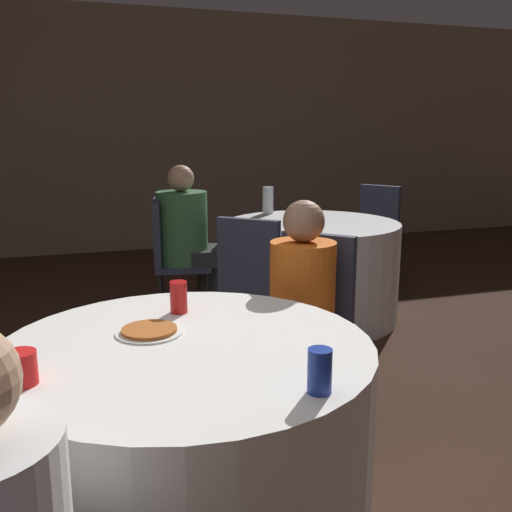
{
  "coord_description": "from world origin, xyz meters",
  "views": [
    {
      "loc": [
        -0.2,
        -1.88,
        1.43
      ],
      "look_at": [
        0.62,
        0.61,
        0.85
      ],
      "focal_mm": 40.0,
      "sensor_mm": 36.0,
      "label": 1
    }
  ],
  "objects_px": {
    "person_orange_shirt": "(295,323)",
    "chair_far_northeast": "(375,228)",
    "person_green_jacket": "(191,243)",
    "soda_can_blue": "(320,371)",
    "bottle_far": "(268,200)",
    "table_far": "(311,270)",
    "pizza_plate_near": "(149,331)",
    "chair_far_southwest": "(254,280)",
    "soda_can_red": "(179,297)",
    "chair_far_west": "(170,251)",
    "chair_near_northeast": "(310,312)",
    "table_near": "(188,448)"
  },
  "relations": [
    {
      "from": "chair_near_northeast",
      "to": "bottle_far",
      "type": "distance_m",
      "value": 2.08
    },
    {
      "from": "chair_far_southwest",
      "to": "pizza_plate_near",
      "type": "xyz_separation_m",
      "value": [
        -0.78,
        -1.24,
        0.2
      ]
    },
    {
      "from": "pizza_plate_near",
      "to": "person_orange_shirt",
      "type": "bearing_deg",
      "value": 31.75
    },
    {
      "from": "chair_far_northeast",
      "to": "person_orange_shirt",
      "type": "bearing_deg",
      "value": 108.39
    },
    {
      "from": "chair_far_west",
      "to": "soda_can_red",
      "type": "relative_size",
      "value": 7.69
    },
    {
      "from": "chair_far_northeast",
      "to": "soda_can_blue",
      "type": "relative_size",
      "value": 7.69
    },
    {
      "from": "soda_can_red",
      "to": "table_near",
      "type": "bearing_deg",
      "value": -97.05
    },
    {
      "from": "pizza_plate_near",
      "to": "soda_can_red",
      "type": "distance_m",
      "value": 0.24
    },
    {
      "from": "chair_near_northeast",
      "to": "bottle_far",
      "type": "height_order",
      "value": "bottle_far"
    },
    {
      "from": "table_far",
      "to": "person_green_jacket",
      "type": "xyz_separation_m",
      "value": [
        -0.9,
        0.16,
        0.24
      ]
    },
    {
      "from": "person_green_jacket",
      "to": "person_orange_shirt",
      "type": "relative_size",
      "value": 1.06
    },
    {
      "from": "person_orange_shirt",
      "to": "pizza_plate_near",
      "type": "distance_m",
      "value": 0.87
    },
    {
      "from": "table_near",
      "to": "pizza_plate_near",
      "type": "xyz_separation_m",
      "value": [
        -0.1,
        0.14,
        0.38
      ]
    },
    {
      "from": "chair_far_west",
      "to": "person_green_jacket",
      "type": "height_order",
      "value": "person_green_jacket"
    },
    {
      "from": "chair_near_northeast",
      "to": "chair_far_southwest",
      "type": "bearing_deg",
      "value": -37.59
    },
    {
      "from": "soda_can_red",
      "to": "pizza_plate_near",
      "type": "bearing_deg",
      "value": -125.75
    },
    {
      "from": "chair_far_southwest",
      "to": "chair_far_northeast",
      "type": "distance_m",
      "value": 2.14
    },
    {
      "from": "pizza_plate_near",
      "to": "person_green_jacket",
      "type": "bearing_deg",
      "value": 74.83
    },
    {
      "from": "chair_far_west",
      "to": "table_near",
      "type": "bearing_deg",
      "value": 1.96
    },
    {
      "from": "table_far",
      "to": "person_orange_shirt",
      "type": "xyz_separation_m",
      "value": [
        -0.78,
        -1.59,
        0.19
      ]
    },
    {
      "from": "table_far",
      "to": "bottle_far",
      "type": "height_order",
      "value": "bottle_far"
    },
    {
      "from": "chair_far_northeast",
      "to": "person_orange_shirt",
      "type": "distance_m",
      "value": 2.76
    },
    {
      "from": "soda_can_blue",
      "to": "soda_can_red",
      "type": "xyz_separation_m",
      "value": [
        -0.23,
        0.79,
        0.0
      ]
    },
    {
      "from": "bottle_far",
      "to": "chair_far_northeast",
      "type": "bearing_deg",
      "value": 4.22
    },
    {
      "from": "chair_far_northeast",
      "to": "soda_can_red",
      "type": "bearing_deg",
      "value": 103.02
    },
    {
      "from": "table_far",
      "to": "chair_far_southwest",
      "type": "xyz_separation_m",
      "value": [
        -0.72,
        -0.8,
        0.19
      ]
    },
    {
      "from": "bottle_far",
      "to": "table_far",
      "type": "bearing_deg",
      "value": -71.99
    },
    {
      "from": "chair_near_northeast",
      "to": "pizza_plate_near",
      "type": "bearing_deg",
      "value": 80.37
    },
    {
      "from": "pizza_plate_near",
      "to": "chair_far_southwest",
      "type": "bearing_deg",
      "value": 57.84
    },
    {
      "from": "chair_far_southwest",
      "to": "person_orange_shirt",
      "type": "relative_size",
      "value": 0.84
    },
    {
      "from": "person_orange_shirt",
      "to": "chair_far_northeast",
      "type": "bearing_deg",
      "value": -80.46
    },
    {
      "from": "chair_far_southwest",
      "to": "chair_far_west",
      "type": "height_order",
      "value": "same"
    },
    {
      "from": "person_green_jacket",
      "to": "soda_can_blue",
      "type": "bearing_deg",
      "value": 5.58
    },
    {
      "from": "table_far",
      "to": "chair_far_west",
      "type": "relative_size",
      "value": 1.41
    },
    {
      "from": "chair_far_southwest",
      "to": "table_far",
      "type": "bearing_deg",
      "value": 90.0
    },
    {
      "from": "chair_far_northeast",
      "to": "person_green_jacket",
      "type": "bearing_deg",
      "value": 69.48
    },
    {
      "from": "chair_far_southwest",
      "to": "soda_can_red",
      "type": "height_order",
      "value": "chair_far_southwest"
    },
    {
      "from": "chair_far_northeast",
      "to": "person_orange_shirt",
      "type": "xyz_separation_m",
      "value": [
        -1.67,
        -2.2,
        0.0
      ]
    },
    {
      "from": "person_green_jacket",
      "to": "soda_can_blue",
      "type": "height_order",
      "value": "person_green_jacket"
    },
    {
      "from": "table_near",
      "to": "chair_far_northeast",
      "type": "xyz_separation_m",
      "value": [
        2.29,
        2.79,
        0.19
      ]
    },
    {
      "from": "table_far",
      "to": "chair_near_northeast",
      "type": "relative_size",
      "value": 1.41
    },
    {
      "from": "chair_far_west",
      "to": "soda_can_red",
      "type": "xyz_separation_m",
      "value": [
        -0.3,
        -2.04,
        0.25
      ]
    },
    {
      "from": "bottle_far",
      "to": "chair_near_northeast",
      "type": "bearing_deg",
      "value": -103.46
    },
    {
      "from": "table_far",
      "to": "person_green_jacket",
      "type": "relative_size",
      "value": 1.11
    },
    {
      "from": "table_far",
      "to": "chair_near_northeast",
      "type": "height_order",
      "value": "chair_near_northeast"
    },
    {
      "from": "chair_far_northeast",
      "to": "bottle_far",
      "type": "relative_size",
      "value": 4.23
    },
    {
      "from": "chair_near_northeast",
      "to": "person_orange_shirt",
      "type": "bearing_deg",
      "value": 90.0
    },
    {
      "from": "chair_far_southwest",
      "to": "table_near",
      "type": "bearing_deg",
      "value": -74.2
    },
    {
      "from": "person_orange_shirt",
      "to": "soda_can_red",
      "type": "distance_m",
      "value": 0.68
    },
    {
      "from": "pizza_plate_near",
      "to": "soda_can_blue",
      "type": "height_order",
      "value": "soda_can_blue"
    }
  ]
}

